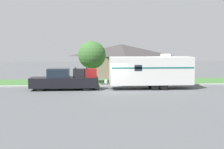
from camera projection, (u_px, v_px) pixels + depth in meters
The scene contains 8 objects.
ground_plane at pixel (113, 91), 28.21m from camera, with size 120.00×120.00×0.00m, color #515456.
curb_strip at pixel (110, 85), 31.93m from camera, with size 80.00×0.30×0.14m.
lawn_strip at pixel (108, 82), 35.56m from camera, with size 80.00×7.00×0.03m.
house_across_street at pixel (121, 60), 42.90m from camera, with size 10.42×6.78×4.39m.
pickup_truck at pixel (65, 80), 29.11m from camera, with size 6.40×2.06×2.08m.
travel_trailer at pixel (151, 71), 29.69m from camera, with size 8.69×2.34×3.34m.
mailbox at pixel (186, 75), 33.25m from camera, with size 0.48×0.20×1.35m.
tree_in_yard at pixel (92, 55), 34.30m from camera, with size 3.05×3.05×4.65m.
Camera 1 is at (-2.36, -27.87, 3.96)m, focal length 50.00 mm.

